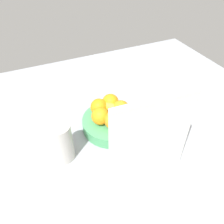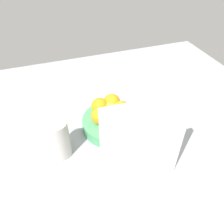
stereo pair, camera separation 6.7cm
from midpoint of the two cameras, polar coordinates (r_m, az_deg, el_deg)
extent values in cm
cube|color=gray|center=(107.28, 0.53, -3.76)|extent=(180.00, 140.00, 3.00)
cylinder|color=#479B61|center=(103.30, 1.85, -2.81)|extent=(26.84, 26.84, 5.09)
sphere|color=orange|center=(94.96, 1.99, -2.25)|extent=(7.74, 7.74, 7.74)
sphere|color=orange|center=(96.65, 5.78, -1.55)|extent=(7.74, 7.74, 7.74)
sphere|color=orange|center=(100.81, 4.22, 0.66)|extent=(7.74, 7.74, 7.74)
sphere|color=orange|center=(104.62, 1.80, 2.47)|extent=(7.74, 7.74, 7.74)
sphere|color=orange|center=(102.15, -1.23, 1.39)|extent=(7.74, 7.74, 7.74)
sphere|color=orange|center=(97.38, -1.12, -0.92)|extent=(7.74, 7.74, 7.74)
ellipsoid|color=yellow|center=(101.98, 3.33, -0.12)|extent=(9.55, 17.35, 4.00)
ellipsoid|color=yellow|center=(100.35, 2.76, 0.76)|extent=(13.80, 15.73, 4.00)
cube|color=white|center=(74.63, 10.42, -8.34)|extent=(28.06, 3.38, 36.00)
cylinder|color=beige|center=(89.89, -11.27, -6.71)|extent=(8.73, 8.73, 17.07)
cylinder|color=white|center=(122.71, 11.71, 3.33)|extent=(7.34, 7.34, 1.76)
camera|label=1|loc=(0.03, -88.06, 1.65)|focal=36.27mm
camera|label=2|loc=(0.03, 91.94, -1.65)|focal=36.27mm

